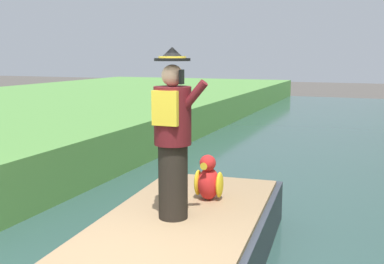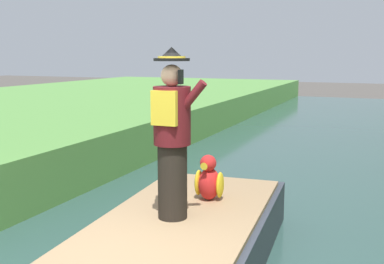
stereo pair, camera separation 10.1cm
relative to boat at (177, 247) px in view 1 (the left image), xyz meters
The scene contains 3 objects.
boat is the anchor object (origin of this frame).
person_pirate 1.24m from the boat, 140.28° to the left, with size 0.61×0.42×1.85m.
parrot_plush 0.99m from the boat, 85.48° to the left, with size 0.36×0.35×0.57m.
Camera 1 is at (1.93, -3.37, 2.48)m, focal length 43.96 mm.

